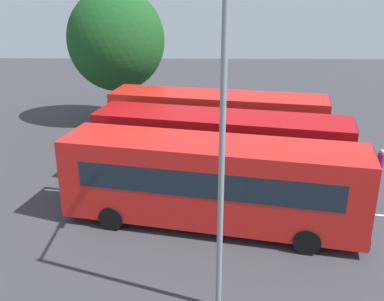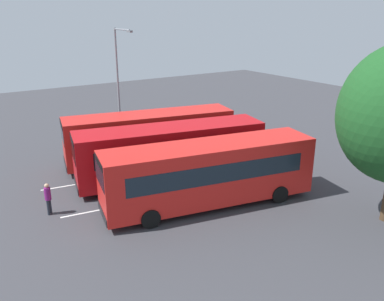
{
  "view_description": "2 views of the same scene",
  "coord_description": "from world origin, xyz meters",
  "px_view_note": "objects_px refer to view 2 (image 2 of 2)",
  "views": [
    {
      "loc": [
        -0.53,
        -19.15,
        8.85
      ],
      "look_at": [
        -0.83,
        -0.59,
        1.85
      ],
      "focal_mm": 42.01,
      "sensor_mm": 36.0,
      "label": 1
    },
    {
      "loc": [
        11.81,
        19.27,
        9.69
      ],
      "look_at": [
        -0.54,
        0.58,
        1.96
      ],
      "focal_mm": 37.32,
      "sensor_mm": 36.0,
      "label": 2
    }
  ],
  "objects_px": {
    "bus_center_left": "(171,151)",
    "street_lamp": "(119,80)",
    "bus_center_right": "(209,172)",
    "pedestrian": "(48,196)",
    "bus_far_left": "(150,136)"
  },
  "relations": [
    {
      "from": "bus_center_right",
      "to": "street_lamp",
      "type": "height_order",
      "value": "street_lamp"
    },
    {
      "from": "bus_far_left",
      "to": "bus_center_left",
      "type": "relative_size",
      "value": 1.0
    },
    {
      "from": "bus_center_left",
      "to": "street_lamp",
      "type": "height_order",
      "value": "street_lamp"
    },
    {
      "from": "bus_far_left",
      "to": "pedestrian",
      "type": "relative_size",
      "value": 6.84
    },
    {
      "from": "street_lamp",
      "to": "bus_center_right",
      "type": "bearing_deg",
      "value": -2.31
    },
    {
      "from": "bus_center_right",
      "to": "pedestrian",
      "type": "xyz_separation_m",
      "value": [
        7.38,
        -3.56,
        -0.86
      ]
    },
    {
      "from": "pedestrian",
      "to": "bus_center_right",
      "type": "bearing_deg",
      "value": 24.46
    },
    {
      "from": "bus_far_left",
      "to": "street_lamp",
      "type": "relative_size",
      "value": 1.32
    },
    {
      "from": "pedestrian",
      "to": "street_lamp",
      "type": "height_order",
      "value": "street_lamp"
    },
    {
      "from": "bus_center_right",
      "to": "pedestrian",
      "type": "height_order",
      "value": "bus_center_right"
    },
    {
      "from": "bus_center_right",
      "to": "street_lamp",
      "type": "xyz_separation_m",
      "value": [
        -0.41,
        -11.99,
        3.15
      ]
    },
    {
      "from": "bus_center_left",
      "to": "street_lamp",
      "type": "xyz_separation_m",
      "value": [
        -0.39,
        -8.04,
        3.15
      ]
    },
    {
      "from": "bus_center_left",
      "to": "pedestrian",
      "type": "relative_size",
      "value": 6.84
    },
    {
      "from": "bus_center_left",
      "to": "street_lamp",
      "type": "distance_m",
      "value": 8.65
    },
    {
      "from": "pedestrian",
      "to": "street_lamp",
      "type": "relative_size",
      "value": 0.19
    }
  ]
}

